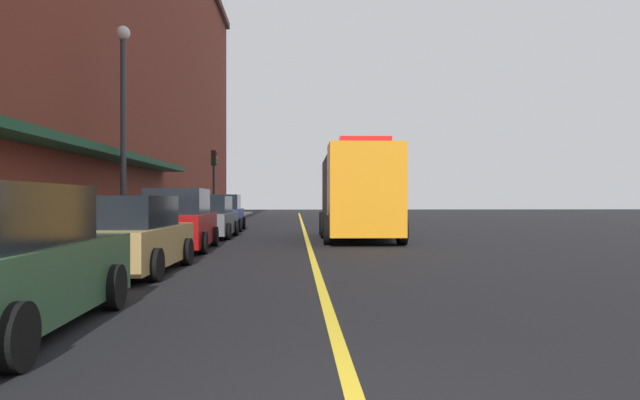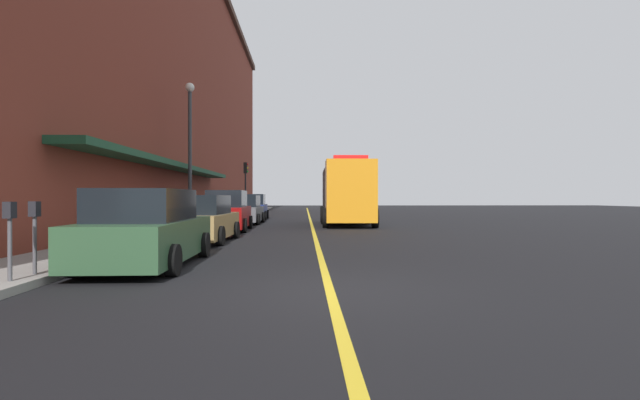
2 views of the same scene
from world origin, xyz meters
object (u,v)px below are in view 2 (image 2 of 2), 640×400
(parked_car_1, at_px, (201,220))
(utility_truck, at_px, (346,194))
(parked_car_2, at_px, (228,212))
(street_lamp_left, at_px, (190,138))
(parked_car_0, at_px, (147,230))
(parking_meter_2, at_px, (35,224))
(parked_car_3, at_px, (245,211))
(parking_meter_1, at_px, (167,211))
(parking_meter_0, at_px, (10,227))
(parked_car_4, at_px, (253,208))
(traffic_light_near, at_px, (246,178))

(parked_car_1, xyz_separation_m, utility_truck, (5.96, 10.06, 0.98))
(parked_car_2, xyz_separation_m, street_lamp_left, (-1.99, 1.05, 3.53))
(parked_car_0, bearing_deg, parking_meter_2, 143.99)
(parked_car_2, relative_size, parking_meter_2, 3.47)
(parked_car_1, xyz_separation_m, parked_car_3, (0.12, 11.14, 0.01))
(parking_meter_1, relative_size, parking_meter_2, 1.00)
(parked_car_3, height_order, parking_meter_2, parked_car_3)
(parked_car_3, height_order, parking_meter_1, parked_car_3)
(parking_meter_0, distance_m, street_lamp_left, 15.28)
(parked_car_4, relative_size, street_lamp_left, 0.63)
(parked_car_0, height_order, parked_car_1, parked_car_0)
(parking_meter_0, xyz_separation_m, parking_meter_1, (0.00, 9.00, 0.00))
(utility_truck, bearing_deg, traffic_light_near, -149.56)
(parked_car_2, distance_m, street_lamp_left, 4.19)
(parked_car_4, distance_m, traffic_light_near, 6.86)
(parked_car_2, bearing_deg, parked_car_1, 178.31)
(utility_truck, height_order, traffic_light_near, traffic_light_near)
(parked_car_1, relative_size, parked_car_4, 1.02)
(parked_car_1, height_order, parked_car_4, parked_car_4)
(parking_meter_0, bearing_deg, parked_car_1, 80.79)
(parked_car_4, relative_size, parking_meter_0, 3.29)
(parked_car_4, xyz_separation_m, street_lamp_left, (-1.98, -9.98, 3.58))
(parked_car_4, bearing_deg, street_lamp_left, 167.47)
(parked_car_1, xyz_separation_m, parked_car_4, (0.02, 16.52, 0.06))
(parked_car_0, xyz_separation_m, utility_truck, (5.93, 15.76, 0.93))
(parked_car_0, height_order, parked_car_2, parked_car_2)
(parked_car_4, height_order, utility_truck, utility_truck)
(parking_meter_1, bearing_deg, parked_car_4, 85.05)
(utility_truck, distance_m, parking_meter_0, 19.84)
(parked_car_2, xyz_separation_m, traffic_light_near, (-1.32, 17.34, 2.29))
(parking_meter_0, bearing_deg, utility_truck, 68.36)
(street_lamp_left, bearing_deg, parked_car_4, 78.80)
(parking_meter_1, height_order, parking_meter_2, same)
(parked_car_0, distance_m, utility_truck, 16.86)
(parked_car_1, bearing_deg, parked_car_4, 1.83)
(utility_truck, height_order, street_lamp_left, street_lamp_left)
(parked_car_0, relative_size, traffic_light_near, 1.13)
(parked_car_3, distance_m, utility_truck, 6.02)
(parked_car_4, xyz_separation_m, utility_truck, (5.94, -6.45, 0.92))
(parking_meter_2, xyz_separation_m, street_lamp_left, (-0.60, 14.18, 3.34))
(parked_car_4, bearing_deg, parked_car_0, 178.70)
(parked_car_2, bearing_deg, parked_car_0, 178.62)
(parked_car_0, relative_size, parked_car_1, 1.08)
(parked_car_2, height_order, traffic_light_near, traffic_light_near)
(parked_car_1, height_order, street_lamp_left, street_lamp_left)
(parked_car_4, xyz_separation_m, parking_meter_0, (-1.38, -24.88, 0.24))
(parked_car_2, bearing_deg, parked_car_3, -2.27)
(parked_car_0, bearing_deg, parked_car_1, -0.24)
(parking_meter_1, relative_size, street_lamp_left, 0.19)
(parked_car_0, relative_size, utility_truck, 0.63)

